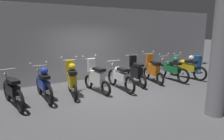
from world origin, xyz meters
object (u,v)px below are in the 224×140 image
(motorbike_slot_2, at_px, (44,83))
(motorbike_slot_9, at_px, (187,67))
(support_pillar, at_px, (220,54))
(trash_bin, at_px, (197,64))
(motorbike_slot_5, at_px, (120,77))
(motorbike_slot_1, at_px, (12,90))
(motorbike_slot_3, at_px, (72,79))
(motorbike_slot_7, at_px, (153,70))
(motorbike_slot_8, at_px, (172,69))
(motorbike_slot_4, at_px, (96,77))
(motorbike_slot_6, at_px, (136,72))

(motorbike_slot_2, height_order, motorbike_slot_9, same)
(support_pillar, bearing_deg, trash_bin, 42.53)
(trash_bin, bearing_deg, motorbike_slot_5, -174.09)
(motorbike_slot_9, bearing_deg, support_pillar, -130.01)
(motorbike_slot_2, distance_m, motorbike_slot_5, 2.73)
(motorbike_slot_1, bearing_deg, motorbike_slot_3, 2.86)
(motorbike_slot_7, relative_size, motorbike_slot_8, 0.85)
(motorbike_slot_8, distance_m, support_pillar, 3.85)
(motorbike_slot_1, height_order, motorbike_slot_7, motorbike_slot_7)
(support_pillar, height_order, trash_bin, support_pillar)
(motorbike_slot_4, xyz_separation_m, motorbike_slot_7, (2.73, 0.10, 0.00))
(motorbike_slot_3, relative_size, motorbike_slot_9, 0.86)
(motorbike_slot_9, xyz_separation_m, trash_bin, (1.37, 0.52, -0.07))
(motorbike_slot_1, height_order, motorbike_slot_3, motorbike_slot_3)
(motorbike_slot_6, bearing_deg, trash_bin, 3.79)
(motorbike_slot_2, bearing_deg, motorbike_slot_5, -5.32)
(motorbike_slot_9, bearing_deg, motorbike_slot_6, 174.76)
(motorbike_slot_8, relative_size, support_pillar, 0.61)
(motorbike_slot_3, height_order, trash_bin, motorbike_slot_3)
(motorbike_slot_1, xyz_separation_m, trash_bin, (8.60, 0.42, -0.03))
(motorbike_slot_2, distance_m, trash_bin, 7.70)
(motorbike_slot_6, bearing_deg, motorbike_slot_2, 179.89)
(motorbike_slot_1, height_order, motorbike_slot_9, motorbike_slot_9)
(motorbike_slot_5, relative_size, motorbike_slot_9, 1.00)
(trash_bin, bearing_deg, motorbike_slot_7, -175.57)
(motorbike_slot_5, distance_m, motorbike_slot_9, 3.61)
(motorbike_slot_8, bearing_deg, motorbike_slot_3, 178.15)
(motorbike_slot_7, height_order, support_pillar, support_pillar)
(motorbike_slot_4, height_order, motorbike_slot_5, motorbike_slot_4)
(motorbike_slot_1, bearing_deg, motorbike_slot_7, 1.81)
(motorbike_slot_9, bearing_deg, motorbike_slot_4, 177.82)
(motorbike_slot_1, xyz_separation_m, motorbike_slot_2, (0.91, 0.15, 0.04))
(motorbike_slot_1, distance_m, motorbike_slot_2, 0.92)
(motorbike_slot_2, xyz_separation_m, motorbike_slot_8, (5.43, -0.21, 0.00))
(motorbike_slot_1, distance_m, motorbike_slot_4, 2.71)
(motorbike_slot_3, bearing_deg, motorbike_slot_2, 176.00)
(motorbike_slot_6, xyz_separation_m, motorbike_slot_9, (2.70, -0.25, 0.00))
(motorbike_slot_2, xyz_separation_m, motorbike_slot_7, (4.53, 0.02, -0.00))
(motorbike_slot_7, xyz_separation_m, motorbike_slot_8, (0.90, -0.23, 0.00))
(motorbike_slot_8, height_order, motorbike_slot_9, same)
(motorbike_slot_4, bearing_deg, support_pillar, -61.30)
(motorbike_slot_5, bearing_deg, motorbike_slot_1, 178.44)
(motorbike_slot_8, bearing_deg, motorbike_slot_9, -2.89)
(motorbike_slot_2, bearing_deg, motorbike_slot_3, -4.00)
(motorbike_slot_9, bearing_deg, motorbike_slot_7, 171.40)
(motorbike_slot_4, bearing_deg, trash_bin, 3.35)
(motorbike_slot_2, height_order, motorbike_slot_5, motorbike_slot_2)
(motorbike_slot_1, bearing_deg, motorbike_slot_2, 9.64)
(motorbike_slot_1, relative_size, motorbike_slot_5, 0.99)
(motorbike_slot_4, bearing_deg, motorbike_slot_6, 2.38)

